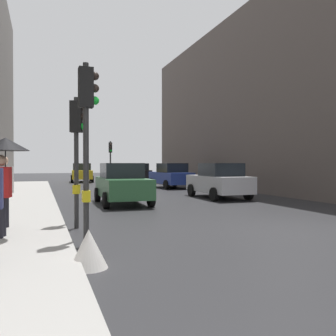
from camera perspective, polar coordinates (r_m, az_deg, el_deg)
ground_plane at (r=10.17m, az=18.94°, el=-9.18°), size 120.00×120.00×0.00m
sidewalk_kerb at (r=13.96m, az=-22.99°, el=-6.18°), size 2.85×40.00×0.16m
building_facade_right at (r=26.01m, az=24.61°, el=9.63°), size 12.00×33.77×11.60m
traffic_light_far_median at (r=30.16m, az=-9.15°, el=2.11°), size 0.25×0.43×3.59m
traffic_light_near_left at (r=7.81m, az=-12.76°, el=7.46°), size 0.43×0.25×3.86m
traffic_light_near_right at (r=9.92m, az=-14.26°, el=4.65°), size 0.45×0.33×3.52m
car_silver_hatchback at (r=18.18m, az=8.11°, el=-2.01°), size 2.05×4.22×1.76m
car_green_estate at (r=15.56m, az=-7.30°, el=-2.47°), size 2.11×4.25×1.76m
car_blue_van at (r=25.48m, az=0.48°, el=-1.22°), size 2.22×4.30×1.76m
car_dark_suv at (r=34.62m, az=-4.78°, el=-0.71°), size 2.19×4.29×1.76m
car_yellow_taxi at (r=34.73m, az=-13.56°, el=-0.73°), size 2.26×4.32×1.76m
pedestrian_with_umbrella at (r=8.46m, az=-24.66°, el=1.32°), size 1.00×1.00×2.14m
pedestrian_with_black_backpack at (r=9.68m, az=-24.97°, el=-2.78°), size 0.66×0.48×1.77m
warning_sign_triangle at (r=6.23m, az=-12.52°, el=-12.43°), size 0.64×0.64×0.65m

